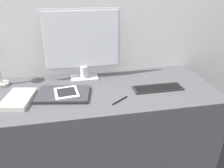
# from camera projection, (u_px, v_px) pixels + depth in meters

# --- Properties ---
(wall_back) EXTENTS (3.60, 0.05, 2.40)m
(wall_back) POSITION_uv_depth(u_px,v_px,m) (91.00, 11.00, 1.57)
(wall_back) COLOR silver
(wall_back) RESTS_ON ground_plane
(desk) EXTENTS (1.58, 0.64, 0.73)m
(desk) POSITION_uv_depth(u_px,v_px,m) (100.00, 133.00, 1.63)
(desk) COLOR #4C4C51
(desk) RESTS_ON ground_plane
(monitor) EXTENTS (0.54, 0.11, 0.50)m
(monitor) POSITION_uv_depth(u_px,v_px,m) (82.00, 43.00, 1.52)
(monitor) COLOR silver
(monitor) RESTS_ON desk
(keyboard) EXTENTS (0.34, 0.11, 0.01)m
(keyboard) POSITION_uv_depth(u_px,v_px,m) (158.00, 88.00, 1.48)
(keyboard) COLOR #282828
(keyboard) RESTS_ON desk
(laptop) EXTENTS (0.36, 0.27, 0.02)m
(laptop) POSITION_uv_depth(u_px,v_px,m) (63.00, 94.00, 1.39)
(laptop) COLOR #232328
(laptop) RESTS_ON desk
(ereader) EXTENTS (0.16, 0.18, 0.01)m
(ereader) POSITION_uv_depth(u_px,v_px,m) (66.00, 93.00, 1.38)
(ereader) COLOR white
(ereader) RESTS_ON laptop
(notebook) EXTENTS (0.20, 0.27, 0.03)m
(notebook) POSITION_uv_depth(u_px,v_px,m) (18.00, 99.00, 1.33)
(notebook) COLOR silver
(notebook) RESTS_ON desk
(pen) EXTENTS (0.11, 0.09, 0.01)m
(pen) POSITION_uv_depth(u_px,v_px,m) (120.00, 100.00, 1.34)
(pen) COLOR black
(pen) RESTS_ON desk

